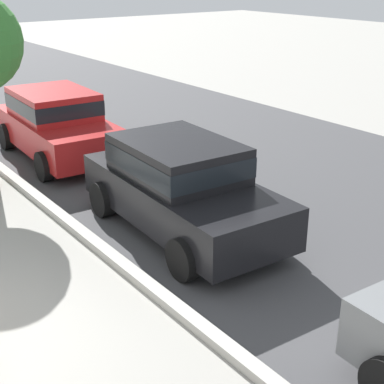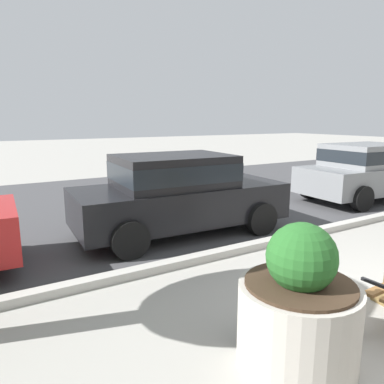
# 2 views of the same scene
# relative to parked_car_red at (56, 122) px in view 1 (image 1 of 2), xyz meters

# --- Properties ---
(street_surface) EXTENTS (60.00, 9.00, 0.01)m
(street_surface) POSITION_rel_parked_car_red_xyz_m (5.81, 3.13, -0.84)
(street_surface) COLOR #424244
(street_surface) RESTS_ON ground
(curb_stone) EXTENTS (60.00, 0.20, 0.12)m
(curb_stone) POSITION_rel_parked_car_red_xyz_m (5.81, -1.47, -0.78)
(curb_stone) COLOR #B2AFA8
(curb_stone) RESTS_ON ground
(parked_car_red) EXTENTS (4.18, 2.08, 1.56)m
(parked_car_red) POSITION_rel_parked_car_red_xyz_m (0.00, 0.00, 0.00)
(parked_car_red) COLOR #B21E1E
(parked_car_red) RESTS_ON ground
(parked_car_black) EXTENTS (4.18, 2.08, 1.56)m
(parked_car_black) POSITION_rel_parked_car_red_xyz_m (4.97, 0.00, 0.00)
(parked_car_black) COLOR black
(parked_car_black) RESTS_ON ground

